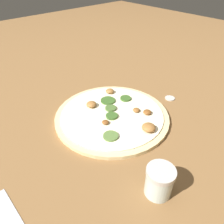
% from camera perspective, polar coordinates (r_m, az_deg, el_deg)
% --- Properties ---
extents(ground_plane, '(3.00, 3.00, 0.00)m').
position_cam_1_polar(ground_plane, '(0.71, 0.00, -1.42)').
color(ground_plane, brown).
extents(pizza, '(0.36, 0.36, 0.04)m').
position_cam_1_polar(pizza, '(0.70, 0.13, -0.87)').
color(pizza, beige).
rests_on(pizza, ground_plane).
extents(spice_jar, '(0.06, 0.06, 0.07)m').
position_cam_1_polar(spice_jar, '(0.50, 12.24, -17.27)').
color(spice_jar, silver).
rests_on(spice_jar, ground_plane).
extents(loose_cap, '(0.04, 0.04, 0.01)m').
position_cam_1_polar(loose_cap, '(0.83, 14.90, 3.61)').
color(loose_cap, beige).
rests_on(loose_cap, ground_plane).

